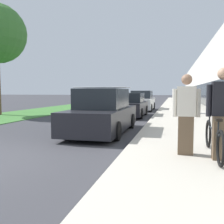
{
  "coord_description": "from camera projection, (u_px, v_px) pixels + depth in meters",
  "views": [
    {
      "loc": [
        4.16,
        -4.44,
        1.5
      ],
      "look_at": [
        -0.14,
        13.04,
        0.04
      ],
      "focal_mm": 40.0,
      "sensor_mm": 36.0,
      "label": 1
    }
  ],
  "objects": [
    {
      "name": "lawn_strip",
      "position": [
        93.0,
        104.0,
        30.93
      ],
      "size": [
        4.23,
        70.0,
        0.03
      ],
      "color": "#3D7533",
      "rests_on": "ground"
    },
    {
      "name": "person_rider",
      "position": [
        222.0,
        114.0,
        4.92
      ],
      "size": [
        0.62,
        0.24,
        1.83
      ],
      "color": "brown",
      "rests_on": "sidewalk_slab"
    },
    {
      "name": "parked_sedan_far",
      "position": [
        142.0,
        101.0,
        20.18
      ],
      "size": [
        1.84,
        4.55,
        1.58
      ],
      "color": "white",
      "rests_on": "ground"
    },
    {
      "name": "vintage_roadster_curbside",
      "position": [
        130.0,
        106.0,
        15.03
      ],
      "size": [
        1.77,
        4.18,
        1.43
      ],
      "color": "black",
      "rests_on": "ground"
    },
    {
      "name": "parked_sedan_curbside",
      "position": [
        103.0,
        113.0,
        9.1
      ],
      "size": [
        1.89,
        4.58,
        1.67
      ],
      "color": "black",
      "rests_on": "ground"
    },
    {
      "name": "sidewalk_slab",
      "position": [
        183.0,
        106.0,
        24.51
      ],
      "size": [
        4.11,
        70.0,
        0.15
      ],
      "color": "#BCB5A5",
      "rests_on": "ground"
    },
    {
      "name": "cruiser_bike_farthest",
      "position": [
        214.0,
        109.0,
        14.1
      ],
      "size": [
        0.52,
        1.74,
        0.95
      ],
      "color": "black",
      "rests_on": "sidewalk_slab"
    },
    {
      "name": "person_bystander",
      "position": [
        186.0,
        114.0,
        5.35
      ],
      "size": [
        0.59,
        0.23,
        1.73
      ],
      "color": "brown",
      "rests_on": "sidewalk_slab"
    },
    {
      "name": "tandem_bicycle",
      "position": [
        214.0,
        139.0,
        5.26
      ],
      "size": [
        0.52,
        2.31,
        0.86
      ],
      "color": "black",
      "rests_on": "sidewalk_slab"
    }
  ]
}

